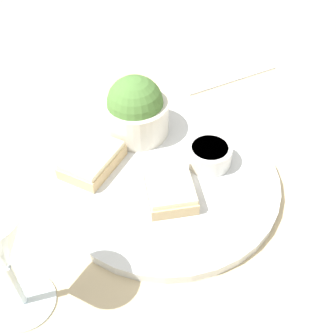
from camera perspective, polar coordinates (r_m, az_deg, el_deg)
ground_plane at (r=0.60m, az=0.00°, el=-2.28°), size 4.00×4.00×0.00m
dinner_plate at (r=0.59m, az=0.00°, el=-1.83°), size 0.31×0.31×0.01m
salad_bowl at (r=0.64m, az=-4.42°, el=7.83°), size 0.10×0.10×0.10m
sauce_ramekin at (r=0.60m, az=5.63°, el=1.89°), size 0.06×0.06×0.03m
cheese_toast_near at (r=0.56m, az=0.25°, el=-2.69°), size 0.10×0.09×0.03m
cheese_toast_far at (r=0.60m, az=-10.19°, el=1.11°), size 0.10×0.08×0.03m
fork at (r=0.80m, az=8.80°, el=11.78°), size 0.13×0.15×0.01m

